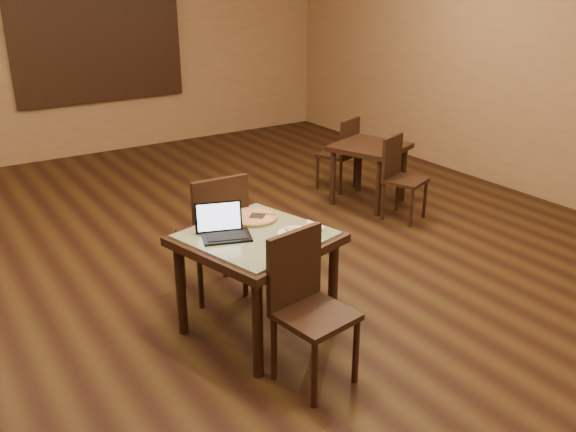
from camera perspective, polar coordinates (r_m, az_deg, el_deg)
ground at (r=4.82m, az=-3.37°, el=-8.31°), size 10.00×10.00×0.00m
wall_back at (r=8.92m, az=-20.51°, el=14.60°), size 8.00×0.02×3.00m
mural at (r=9.01m, az=-17.32°, el=15.35°), size 2.34×0.05×1.64m
tiled_table at (r=4.19m, az=-2.97°, el=-2.96°), size 1.12×1.12×0.76m
chair_main_near at (r=3.78m, az=1.69°, el=-7.80°), size 0.48×0.48×0.98m
chair_main_far at (r=4.72m, az=-6.76°, el=-1.27°), size 0.47×0.47×1.02m
laptop at (r=4.12m, az=-6.12°, el=-1.07°), size 0.38×0.35×0.22m
plate at (r=4.12m, az=0.92°, el=-1.73°), size 0.27×0.27×0.01m
pizza_slice at (r=4.11m, az=0.92°, el=-1.54°), size 0.28×0.28×0.02m
pizza_pan at (r=4.40m, az=-3.23°, el=-0.25°), size 0.34×0.34×0.01m
pizza_whole at (r=4.39m, az=-3.24°, el=-0.07°), size 0.35×0.35×0.02m
spatula at (r=4.38m, az=-2.88°, el=0.01°), size 0.25×0.25×0.01m
napkin_roll at (r=4.24m, az=2.63°, el=-0.89°), size 0.06×0.17×0.04m
other_table_a at (r=6.78m, az=7.63°, el=5.70°), size 0.92×0.92×0.67m
other_table_a_chair_near at (r=6.42m, az=10.37°, el=3.99°), size 0.48×0.48×0.87m
other_table_a_chair_far at (r=7.19m, az=5.12°, el=6.18°), size 0.48×0.48×0.87m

